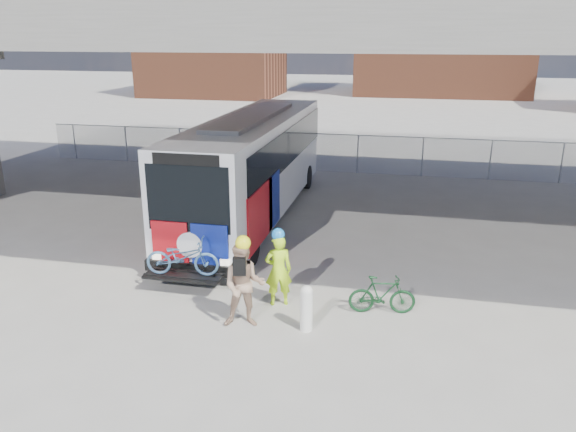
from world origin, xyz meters
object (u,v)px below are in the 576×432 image
(bollard, at_px, (306,306))
(cyclist_hivis, at_px, (278,268))
(bus, at_px, (253,159))
(bike_parked, at_px, (382,295))
(cyclist_tan, at_px, (244,284))

(bollard, distance_m, cyclist_hivis, 1.47)
(bus, distance_m, bollard, 8.66)
(cyclist_hivis, bearing_deg, bollard, 108.36)
(cyclist_hivis, distance_m, bike_parked, 2.55)
(bus, bearing_deg, bike_parked, -52.79)
(bus, height_order, cyclist_hivis, bus)
(bike_parked, bearing_deg, bollard, 117.32)
(bus, bearing_deg, bollard, -66.25)
(bike_parked, bearing_deg, cyclist_hivis, 82.57)
(bus, bearing_deg, cyclist_hivis, -69.29)
(bollard, bearing_deg, cyclist_tan, -175.98)
(bus, relative_size, bike_parked, 8.25)
(bus, xyz_separation_m, cyclist_hivis, (2.53, -6.69, -1.16))
(bollard, xyz_separation_m, cyclist_tan, (-1.40, -0.10, 0.45))
(cyclist_tan, bearing_deg, bollard, -8.87)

